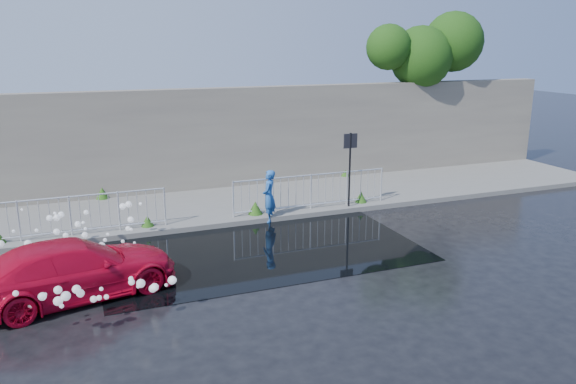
# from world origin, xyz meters

# --- Properties ---
(ground) EXTENTS (90.00, 90.00, 0.00)m
(ground) POSITION_xyz_m (0.00, 0.00, 0.00)
(ground) COLOR black
(ground) RESTS_ON ground
(pavement) EXTENTS (30.00, 4.00, 0.15)m
(pavement) POSITION_xyz_m (0.00, 5.00, 0.07)
(pavement) COLOR #62635E
(pavement) RESTS_ON ground
(curb) EXTENTS (30.00, 0.25, 0.16)m
(curb) POSITION_xyz_m (0.00, 3.00, 0.08)
(curb) COLOR #62635E
(curb) RESTS_ON ground
(retaining_wall) EXTENTS (30.00, 0.60, 3.50)m
(retaining_wall) POSITION_xyz_m (0.00, 7.20, 1.90)
(retaining_wall) COLOR #655D55
(retaining_wall) RESTS_ON pavement
(puddle) EXTENTS (8.00, 5.00, 0.01)m
(puddle) POSITION_xyz_m (0.50, 1.00, 0.01)
(puddle) COLOR black
(puddle) RESTS_ON ground
(sign_post) EXTENTS (0.45, 0.06, 2.50)m
(sign_post) POSITION_xyz_m (4.20, 3.10, 1.72)
(sign_post) COLOR black
(sign_post) RESTS_ON ground
(tree) EXTENTS (5.09, 2.48, 6.41)m
(tree) POSITION_xyz_m (9.87, 7.41, 4.86)
(tree) COLOR #332114
(tree) RESTS_ON ground
(railing_left) EXTENTS (5.05, 0.05, 1.10)m
(railing_left) POSITION_xyz_m (-4.00, 3.35, 0.74)
(railing_left) COLOR silver
(railing_left) RESTS_ON pavement
(railing_right) EXTENTS (5.05, 0.05, 1.10)m
(railing_right) POSITION_xyz_m (3.00, 3.35, 0.74)
(railing_right) COLOR silver
(railing_right) RESTS_ON pavement
(weeds) EXTENTS (12.17, 3.93, 0.40)m
(weeds) POSITION_xyz_m (-0.25, 4.45, 0.33)
(weeds) COLOR #1E4412
(weeds) RESTS_ON pavement
(water_spray) EXTENTS (3.67, 5.31, 1.10)m
(water_spray) POSITION_xyz_m (-3.74, 0.28, 0.68)
(water_spray) COLOR white
(water_spray) RESTS_ON ground
(red_car) EXTENTS (4.50, 2.64, 1.23)m
(red_car) POSITION_xyz_m (-3.98, -0.37, 0.61)
(red_car) COLOR #BC0724
(red_car) RESTS_ON ground
(person) EXTENTS (0.61, 0.68, 1.57)m
(person) POSITION_xyz_m (1.50, 3.00, 0.78)
(person) COLOR #225AAC
(person) RESTS_ON ground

